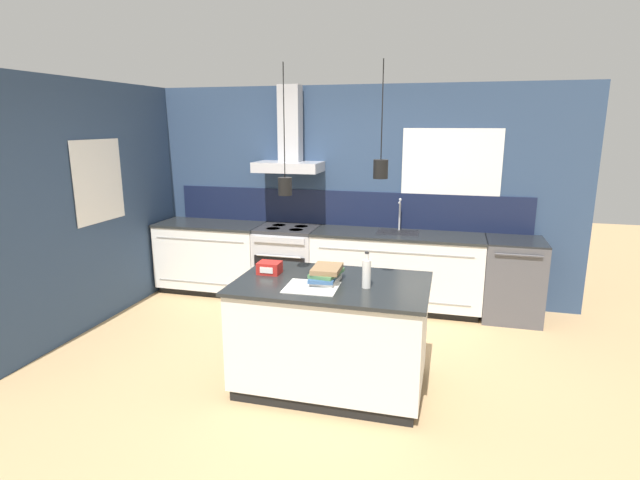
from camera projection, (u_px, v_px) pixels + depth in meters
ground_plane at (298, 364)px, 4.57m from camera, size 16.00×16.00×0.00m
wall_back at (342, 190)px, 6.15m from camera, size 5.60×2.41×2.60m
wall_left at (107, 202)px, 5.53m from camera, size 0.08×3.80×2.60m
counter_run_left at (212, 257)px, 6.48m from camera, size 1.36×0.64×0.91m
counter_run_sink at (396, 270)px, 5.89m from camera, size 1.98×0.64×1.30m
oven_range at (288, 263)px, 6.21m from camera, size 0.73×0.66×0.91m
dishwasher at (512, 279)px, 5.56m from camera, size 0.63×0.65×0.91m
kitchen_island at (331, 334)px, 4.11m from camera, size 1.55×0.99×0.91m
bottle_on_island at (366, 273)px, 3.85m from camera, size 0.07×0.07×0.29m
book_stack at (326, 274)px, 3.99m from camera, size 0.26×0.36×0.13m
red_supply_box at (270, 268)px, 4.22m from camera, size 0.19×0.15×0.10m
paper_pile at (312, 287)px, 3.87m from camera, size 0.42×0.37×0.01m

